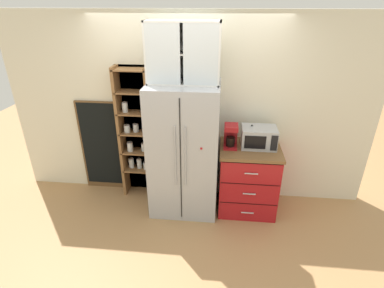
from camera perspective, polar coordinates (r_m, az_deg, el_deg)
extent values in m
plane|color=tan|center=(4.37, -1.32, -11.34)|extent=(10.66, 10.66, 0.00)
cube|color=silver|center=(4.11, -0.81, 6.45)|extent=(4.96, 0.10, 2.55)
cube|color=#ADAFB5|center=(3.90, -1.46, -1.09)|extent=(0.88, 0.72, 1.75)
cube|color=black|center=(3.58, -2.19, -3.70)|extent=(0.01, 0.01, 1.61)
cylinder|color=#ADAFB5|center=(3.54, -3.20, -2.50)|extent=(0.02, 0.02, 0.79)
cylinder|color=#ADAFB5|center=(3.52, -1.27, -2.60)|extent=(0.02, 0.02, 0.79)
cube|color=red|center=(3.46, 1.79, -0.87)|extent=(0.02, 0.01, 0.02)
cube|color=brown|center=(4.34, -10.18, 2.43)|extent=(0.50, 0.04, 1.89)
cube|color=olive|center=(4.29, -13.37, 1.80)|extent=(0.04, 0.23, 1.89)
cube|color=olive|center=(4.17, -7.87, 1.59)|extent=(0.04, 0.23, 1.89)
cube|color=olive|center=(4.47, -10.10, -4.68)|extent=(0.44, 0.23, 0.02)
cylinder|color=silver|center=(4.48, -11.50, -3.60)|extent=(0.08, 0.08, 0.14)
cylinder|color=#B77A38|center=(4.49, -11.48, -3.83)|extent=(0.06, 0.06, 0.09)
cylinder|color=#B2B2B7|center=(4.44, -11.59, -2.75)|extent=(0.07, 0.07, 0.01)
cylinder|color=silver|center=(4.44, -10.02, -3.71)|extent=(0.07, 0.07, 0.14)
cylinder|color=#2D2D2D|center=(4.45, -10.00, -3.95)|extent=(0.06, 0.06, 0.10)
cylinder|color=#B2B2B7|center=(4.40, -10.10, -2.85)|extent=(0.07, 0.07, 0.01)
cylinder|color=silver|center=(4.41, -8.76, -4.13)|extent=(0.08, 0.08, 0.10)
cylinder|color=brown|center=(4.42, -8.75, -4.30)|extent=(0.07, 0.07, 0.07)
cylinder|color=#B2B2B7|center=(4.38, -8.81, -3.49)|extent=(0.08, 0.08, 0.01)
cube|color=olive|center=(4.33, -10.39, -1.37)|extent=(0.44, 0.23, 0.02)
cylinder|color=silver|center=(4.31, -11.74, -0.57)|extent=(0.08, 0.08, 0.13)
cylinder|color=#E0C67F|center=(4.32, -11.71, -0.79)|extent=(0.07, 0.07, 0.09)
cylinder|color=#B2B2B7|center=(4.28, -11.82, 0.25)|extent=(0.08, 0.08, 0.01)
cylinder|color=silver|center=(4.28, -9.23, -0.67)|extent=(0.07, 0.07, 0.11)
cylinder|color=#CCB78C|center=(4.29, -9.22, -0.86)|extent=(0.06, 0.06, 0.07)
cylinder|color=#B2B2B7|center=(4.26, -9.29, 0.05)|extent=(0.06, 0.06, 0.01)
cube|color=olive|center=(4.21, -10.70, 2.14)|extent=(0.44, 0.23, 0.02)
cylinder|color=silver|center=(4.20, -12.31, 2.82)|extent=(0.08, 0.08, 0.10)
cylinder|color=beige|center=(4.21, -12.29, 2.64)|extent=(0.07, 0.07, 0.07)
cylinder|color=#B2B2B7|center=(4.18, -12.38, 3.52)|extent=(0.08, 0.08, 0.01)
cylinder|color=silver|center=(4.20, -10.67, 3.01)|extent=(0.08, 0.08, 0.10)
cylinder|color=white|center=(4.21, -10.66, 2.82)|extent=(0.07, 0.07, 0.07)
cylinder|color=#B2B2B7|center=(4.18, -10.74, 3.74)|extent=(0.07, 0.07, 0.01)
cylinder|color=silver|center=(4.16, -9.08, 2.86)|extent=(0.07, 0.07, 0.10)
cylinder|color=#382316|center=(4.17, -9.07, 2.68)|extent=(0.06, 0.06, 0.06)
cylinder|color=#B2B2B7|center=(4.14, -9.13, 3.54)|extent=(0.06, 0.06, 0.01)
cube|color=olive|center=(4.10, -11.03, 5.86)|extent=(0.44, 0.23, 0.02)
cylinder|color=silver|center=(4.11, -12.68, 6.82)|extent=(0.08, 0.08, 0.13)
cylinder|color=white|center=(4.12, -12.65, 6.56)|extent=(0.07, 0.07, 0.09)
cylinder|color=#B2B2B7|center=(4.09, -12.77, 7.74)|extent=(0.07, 0.07, 0.01)
cube|color=olive|center=(4.02, -11.38, 9.75)|extent=(0.44, 0.23, 0.02)
cube|color=olive|center=(3.95, -11.75, 13.79)|extent=(0.44, 0.23, 0.02)
cube|color=#A8161C|center=(4.14, 10.57, -6.71)|extent=(0.75, 0.64, 0.89)
cube|color=brown|center=(3.91, 11.11, -0.95)|extent=(0.78, 0.67, 0.04)
cube|color=black|center=(3.96, 10.68, -11.17)|extent=(0.73, 0.00, 0.01)
cube|color=silver|center=(4.04, 10.53, -12.80)|extent=(0.16, 0.01, 0.01)
cube|color=black|center=(3.79, 11.04, -7.58)|extent=(0.73, 0.00, 0.01)
cube|color=silver|center=(3.86, 10.88, -9.35)|extent=(0.16, 0.01, 0.01)
cube|color=black|center=(3.64, 11.43, -3.67)|extent=(0.73, 0.00, 0.01)
cube|color=silver|center=(3.70, 11.26, -5.58)|extent=(0.16, 0.01, 0.01)
cube|color=#ADAFB5|center=(3.90, 12.64, 1.29)|extent=(0.44, 0.32, 0.26)
cube|color=black|center=(3.75, 11.97, 0.30)|extent=(0.26, 0.01, 0.17)
cube|color=black|center=(3.78, 15.43, 0.14)|extent=(0.08, 0.01, 0.20)
cube|color=#A8161C|center=(3.86, 7.30, -0.45)|extent=(0.17, 0.20, 0.03)
cube|color=#A8161C|center=(3.86, 7.40, 1.80)|extent=(0.17, 0.06, 0.30)
cube|color=#A8161C|center=(3.75, 7.52, 3.19)|extent=(0.17, 0.20, 0.06)
cylinder|color=black|center=(3.82, 7.36, 0.49)|extent=(0.11, 0.11, 0.12)
cylinder|color=#8CA37F|center=(3.92, 11.14, 0.26)|extent=(0.08, 0.08, 0.10)
torus|color=#8CA37F|center=(3.93, 11.90, 0.29)|extent=(0.05, 0.01, 0.05)
cylinder|color=navy|center=(3.86, 11.21, -0.30)|extent=(0.09, 0.09, 0.08)
torus|color=navy|center=(3.87, 12.02, -0.29)|extent=(0.05, 0.01, 0.05)
cylinder|color=silver|center=(3.94, 11.16, 1.15)|extent=(0.06, 0.06, 0.20)
cone|color=silver|center=(3.89, 11.29, 2.53)|extent=(0.06, 0.06, 0.04)
cylinder|color=silver|center=(3.88, 11.33, 2.94)|extent=(0.02, 0.02, 0.07)
cylinder|color=black|center=(3.87, 11.38, 3.49)|extent=(0.03, 0.03, 0.01)
cylinder|color=#285B33|center=(3.87, 11.23, 0.49)|extent=(0.07, 0.07, 0.17)
cone|color=#285B33|center=(3.83, 11.35, 1.71)|extent=(0.07, 0.07, 0.04)
cylinder|color=#285B33|center=(3.82, 11.39, 2.12)|extent=(0.03, 0.03, 0.07)
cylinder|color=black|center=(3.80, 11.44, 2.68)|extent=(0.03, 0.03, 0.01)
cube|color=silver|center=(3.69, -1.34, 17.36)|extent=(0.84, 0.02, 0.69)
cube|color=silver|center=(3.50, -1.72, 22.46)|extent=(0.84, 0.32, 0.02)
cube|color=silver|center=(3.60, -1.58, 11.71)|extent=(0.84, 0.32, 0.02)
cube|color=silver|center=(3.61, -8.43, 16.94)|extent=(0.02, 0.32, 0.69)
cube|color=silver|center=(3.51, 5.33, 16.84)|extent=(0.02, 0.32, 0.69)
cube|color=silver|center=(3.54, -1.65, 17.01)|extent=(0.81, 0.30, 0.02)
cube|color=silver|center=(3.42, -5.65, 16.60)|extent=(0.39, 0.01, 0.65)
cube|color=silver|center=(3.37, 1.71, 16.55)|extent=(0.39, 0.01, 0.65)
cylinder|color=silver|center=(3.65, -6.28, 11.94)|extent=(0.05, 0.05, 0.00)
cylinder|color=silver|center=(3.64, -6.31, 12.45)|extent=(0.01, 0.01, 0.07)
cone|color=silver|center=(3.63, -6.35, 13.37)|extent=(0.06, 0.06, 0.05)
cylinder|color=silver|center=(3.62, -3.16, 11.92)|extent=(0.05, 0.05, 0.00)
cylinder|color=silver|center=(3.61, -3.18, 12.43)|extent=(0.01, 0.01, 0.07)
cone|color=silver|center=(3.59, -3.20, 13.36)|extent=(0.06, 0.06, 0.05)
cylinder|color=silver|center=(3.59, 0.01, 11.86)|extent=(0.05, 0.05, 0.00)
cylinder|color=silver|center=(3.58, 0.01, 12.37)|extent=(0.01, 0.01, 0.07)
cone|color=silver|center=(3.57, 0.01, 13.31)|extent=(0.06, 0.06, 0.05)
cylinder|color=silver|center=(3.58, 3.21, 11.76)|extent=(0.05, 0.05, 0.00)
cylinder|color=silver|center=(3.57, 3.22, 12.28)|extent=(0.01, 0.01, 0.07)
cone|color=silver|center=(3.56, 3.25, 13.22)|extent=(0.06, 0.06, 0.05)
cylinder|color=white|center=(3.57, -5.88, 17.63)|extent=(0.06, 0.06, 0.07)
cylinder|color=white|center=(3.53, -1.66, 17.65)|extent=(0.06, 0.06, 0.07)
cylinder|color=white|center=(3.51, 2.64, 17.58)|extent=(0.06, 0.06, 0.07)
cube|color=brown|center=(4.60, -16.94, -0.44)|extent=(0.60, 0.04, 1.38)
cube|color=black|center=(4.57, -17.08, -0.22)|extent=(0.54, 0.01, 1.28)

